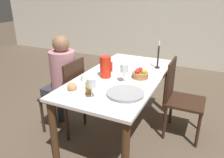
{
  "coord_description": "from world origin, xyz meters",
  "views": [
    {
      "loc": [
        0.88,
        -2.1,
        1.65
      ],
      "look_at": [
        0.0,
        -0.25,
        0.82
      ],
      "focal_mm": 35.0,
      "sensor_mm": 36.0,
      "label": 1
    }
  ],
  "objects_px": {
    "bread_plate": "(72,88)",
    "fruit_bowl": "(140,74)",
    "teacup_near_person": "(85,78)",
    "jam_jar_red": "(89,89)",
    "candlestick_tall": "(158,58)",
    "red_pitcher": "(105,67)",
    "chair_person_side": "(67,94)",
    "teacup_across": "(140,70)",
    "chair_opposite": "(180,97)",
    "wine_glass_juice": "(91,84)",
    "serving_tray": "(125,94)",
    "wine_glass_water": "(124,69)",
    "person_seated": "(62,76)",
    "jam_jar_amber": "(88,85)"
  },
  "relations": [
    {
      "from": "bread_plate",
      "to": "fruit_bowl",
      "type": "height_order",
      "value": "fruit_bowl"
    },
    {
      "from": "teacup_near_person",
      "to": "jam_jar_red",
      "type": "height_order",
      "value": "jam_jar_red"
    },
    {
      "from": "teacup_near_person",
      "to": "candlestick_tall",
      "type": "relative_size",
      "value": 0.42
    },
    {
      "from": "red_pitcher",
      "to": "bread_plate",
      "type": "distance_m",
      "value": 0.48
    },
    {
      "from": "jam_jar_red",
      "to": "candlestick_tall",
      "type": "height_order",
      "value": "candlestick_tall"
    },
    {
      "from": "bread_plate",
      "to": "chair_person_side",
      "type": "bearing_deg",
      "value": 133.95
    },
    {
      "from": "teacup_across",
      "to": "candlestick_tall",
      "type": "distance_m",
      "value": 0.3
    },
    {
      "from": "chair_opposite",
      "to": "wine_glass_juice",
      "type": "relative_size",
      "value": 4.93
    },
    {
      "from": "chair_person_side",
      "to": "chair_opposite",
      "type": "xyz_separation_m",
      "value": [
        1.23,
        0.51,
        0.0
      ]
    },
    {
      "from": "chair_person_side",
      "to": "red_pitcher",
      "type": "bearing_deg",
      "value": -78.67
    },
    {
      "from": "red_pitcher",
      "to": "wine_glass_juice",
      "type": "height_order",
      "value": "red_pitcher"
    },
    {
      "from": "red_pitcher",
      "to": "chair_opposite",
      "type": "bearing_deg",
      "value": 28.9
    },
    {
      "from": "teacup_near_person",
      "to": "serving_tray",
      "type": "bearing_deg",
      "value": -13.97
    },
    {
      "from": "chair_person_side",
      "to": "wine_glass_water",
      "type": "bearing_deg",
      "value": -86.64
    },
    {
      "from": "red_pitcher",
      "to": "fruit_bowl",
      "type": "bearing_deg",
      "value": 21.69
    },
    {
      "from": "wine_glass_water",
      "to": "chair_opposite",
      "type": "bearing_deg",
      "value": 42.33
    },
    {
      "from": "teacup_across",
      "to": "teacup_near_person",
      "type": "bearing_deg",
      "value": -131.08
    },
    {
      "from": "person_seated",
      "to": "candlestick_tall",
      "type": "distance_m",
      "value": 1.18
    },
    {
      "from": "person_seated",
      "to": "red_pitcher",
      "type": "bearing_deg",
      "value": -84.07
    },
    {
      "from": "chair_person_side",
      "to": "jam_jar_amber",
      "type": "xyz_separation_m",
      "value": [
        0.46,
        -0.26,
        0.31
      ]
    },
    {
      "from": "red_pitcher",
      "to": "wine_glass_water",
      "type": "distance_m",
      "value": 0.25
    },
    {
      "from": "serving_tray",
      "to": "fruit_bowl",
      "type": "height_order",
      "value": "fruit_bowl"
    },
    {
      "from": "wine_glass_water",
      "to": "wine_glass_juice",
      "type": "distance_m",
      "value": 0.47
    },
    {
      "from": "red_pitcher",
      "to": "teacup_near_person",
      "type": "xyz_separation_m",
      "value": [
        -0.14,
        -0.2,
        -0.09
      ]
    },
    {
      "from": "teacup_near_person",
      "to": "chair_opposite",
      "type": "bearing_deg",
      "value": 34.26
    },
    {
      "from": "jam_jar_red",
      "to": "fruit_bowl",
      "type": "height_order",
      "value": "fruit_bowl"
    },
    {
      "from": "teacup_near_person",
      "to": "fruit_bowl",
      "type": "distance_m",
      "value": 0.6
    },
    {
      "from": "teacup_across",
      "to": "jam_jar_red",
      "type": "height_order",
      "value": "jam_jar_red"
    },
    {
      "from": "chair_opposite",
      "to": "fruit_bowl",
      "type": "height_order",
      "value": "chair_opposite"
    },
    {
      "from": "person_seated",
      "to": "jam_jar_amber",
      "type": "bearing_deg",
      "value": -118.06
    },
    {
      "from": "wine_glass_juice",
      "to": "jam_jar_red",
      "type": "height_order",
      "value": "wine_glass_juice"
    },
    {
      "from": "jam_jar_amber",
      "to": "chair_person_side",
      "type": "bearing_deg",
      "value": 150.94
    },
    {
      "from": "teacup_across",
      "to": "bread_plate",
      "type": "distance_m",
      "value": 0.87
    },
    {
      "from": "red_pitcher",
      "to": "teacup_across",
      "type": "distance_m",
      "value": 0.43
    },
    {
      "from": "red_pitcher",
      "to": "teacup_across",
      "type": "relative_size",
      "value": 1.67
    },
    {
      "from": "chair_person_side",
      "to": "wine_glass_juice",
      "type": "relative_size",
      "value": 4.93
    },
    {
      "from": "chair_opposite",
      "to": "red_pitcher",
      "type": "height_order",
      "value": "red_pitcher"
    },
    {
      "from": "teacup_near_person",
      "to": "candlestick_tall",
      "type": "bearing_deg",
      "value": 51.75
    },
    {
      "from": "chair_person_side",
      "to": "wine_glass_juice",
      "type": "distance_m",
      "value": 0.83
    },
    {
      "from": "person_seated",
      "to": "jam_jar_red",
      "type": "distance_m",
      "value": 0.72
    },
    {
      "from": "person_seated",
      "to": "fruit_bowl",
      "type": "bearing_deg",
      "value": -77.76
    },
    {
      "from": "bread_plate",
      "to": "jam_jar_amber",
      "type": "bearing_deg",
      "value": 44.09
    },
    {
      "from": "wine_glass_water",
      "to": "fruit_bowl",
      "type": "distance_m",
      "value": 0.25
    },
    {
      "from": "wine_glass_juice",
      "to": "candlestick_tall",
      "type": "height_order",
      "value": "candlestick_tall"
    },
    {
      "from": "person_seated",
      "to": "wine_glass_water",
      "type": "distance_m",
      "value": 0.83
    },
    {
      "from": "teacup_across",
      "to": "bread_plate",
      "type": "bearing_deg",
      "value": -118.32
    },
    {
      "from": "chair_opposite",
      "to": "red_pitcher",
      "type": "bearing_deg",
      "value": -61.1
    },
    {
      "from": "red_pitcher",
      "to": "wine_glass_water",
      "type": "xyz_separation_m",
      "value": [
        0.24,
        -0.05,
        0.03
      ]
    },
    {
      "from": "bread_plate",
      "to": "fruit_bowl",
      "type": "relative_size",
      "value": 1.15
    },
    {
      "from": "teacup_near_person",
      "to": "fruit_bowl",
      "type": "height_order",
      "value": "fruit_bowl"
    }
  ]
}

